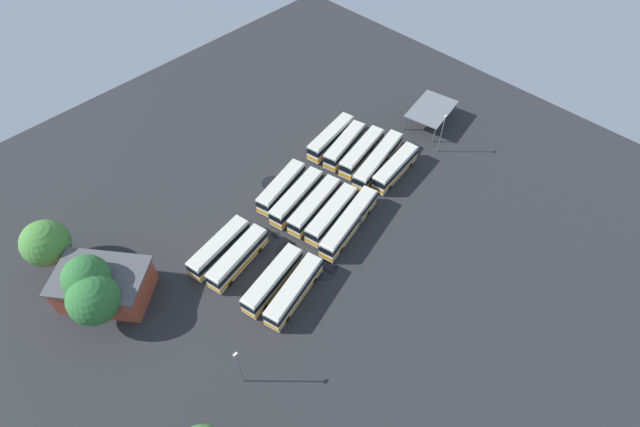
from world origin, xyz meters
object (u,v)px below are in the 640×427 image
(lamp_post_by_building, at_px, (442,133))
(tree_south_edge, at_px, (94,299))
(bus_row1_slot4, at_px, (349,222))
(maintenance_shelter, at_px, (432,109))
(bus_row0_slot2, at_px, (362,152))
(bus_row0_slot3, at_px, (378,160))
(bus_row0_slot1, at_px, (345,145))
(bus_row2_slot1, at_px, (238,258))
(bus_row0_slot0, at_px, (331,137))
(bus_row1_slot3, at_px, (332,214))
(bus_row1_slot2, at_px, (315,206))
(bus_row2_slot4, at_px, (294,291))
(bus_row2_slot3, at_px, (273,280))
(bus_row2_slot0, at_px, (219,248))
(bus_row0_slot4, at_px, (395,168))
(tree_west_edge, at_px, (86,278))
(lamp_post_near_entrance, at_px, (239,367))
(depot_building, at_px, (104,285))
(tree_northeast, at_px, (46,243))
(bus_row1_slot0, at_px, (281,187))
(bus_row1_slot1, at_px, (297,197))

(lamp_post_by_building, height_order, tree_south_edge, tree_south_edge)
(bus_row1_slot4, bearing_deg, maintenance_shelter, -167.85)
(maintenance_shelter, bearing_deg, bus_row0_slot2, -8.66)
(bus_row0_slot3, distance_m, lamp_post_by_building, 12.46)
(bus_row0_slot1, bearing_deg, lamp_post_by_building, 135.34)
(bus_row1_slot4, height_order, bus_row2_slot1, same)
(bus_row0_slot0, xyz_separation_m, bus_row1_slot3, (13.49, 12.88, -0.00))
(bus_row1_slot2, bearing_deg, bus_row2_slot4, 34.35)
(bus_row1_slot3, height_order, bus_row2_slot4, same)
(bus_row2_slot3, bearing_deg, bus_row2_slot0, -79.97)
(bus_row0_slot4, height_order, tree_west_edge, tree_west_edge)
(bus_row1_slot4, bearing_deg, bus_row0_slot3, -157.71)
(bus_row2_slot0, bearing_deg, bus_row0_slot2, 177.14)
(bus_row0_slot4, height_order, bus_row1_slot2, same)
(bus_row1_slot2, relative_size, lamp_post_near_entrance, 1.50)
(bus_row2_slot1, bearing_deg, bus_row0_slot4, 171.09)
(bus_row0_slot1, relative_size, maintenance_shelter, 1.05)
(bus_row2_slot1, distance_m, tree_west_edge, 20.53)
(maintenance_shelter, bearing_deg, bus_row1_slot2, 0.44)
(bus_row0_slot1, xyz_separation_m, maintenance_shelter, (-18.05, 6.04, 1.42))
(maintenance_shelter, relative_size, lamp_post_by_building, 1.32)
(bus_row0_slot3, xyz_separation_m, bus_row2_slot1, (30.80, -1.57, -0.00))
(bus_row0_slot0, relative_size, tree_south_edge, 1.38)
(bus_row0_slot1, distance_m, tree_west_edge, 47.68)
(tree_south_edge, bearing_deg, depot_building, -125.85)
(tree_northeast, distance_m, tree_west_edge, 10.60)
(bus_row0_slot3, height_order, lamp_post_by_building, lamp_post_by_building)
(bus_row2_slot0, relative_size, maintenance_shelter, 1.05)
(depot_building, height_order, lamp_post_near_entrance, lamp_post_near_entrance)
(bus_row2_slot0, bearing_deg, bus_row2_slot1, 102.57)
(bus_row0_slot0, height_order, depot_building, depot_building)
(bus_row0_slot3, height_order, lamp_post_near_entrance, lamp_post_near_entrance)
(bus_row0_slot3, relative_size, bus_row2_slot1, 1.24)
(bus_row0_slot2, bearing_deg, tree_west_edge, -8.75)
(bus_row0_slot4, height_order, bus_row2_slot0, same)
(bus_row1_slot2, bearing_deg, bus_row0_slot2, -169.18)
(bus_row0_slot3, bearing_deg, bus_row1_slot4, 22.29)
(bus_row1_slot0, relative_size, bus_row2_slot3, 0.96)
(bus_row0_slot0, relative_size, depot_building, 0.81)
(bus_row0_slot0, bearing_deg, tree_northeast, -13.02)
(bus_row2_slot3, height_order, maintenance_shelter, bus_row2_slot3)
(bus_row1_slot2, distance_m, bus_row2_slot3, 15.39)
(bus_row0_slot2, xyz_separation_m, lamp_post_by_building, (-11.43, 8.69, 2.75))
(bus_row0_slot2, distance_m, bus_row2_slot4, 30.90)
(bus_row0_slot3, height_order, depot_building, depot_building)
(tree_south_edge, distance_m, tree_west_edge, 3.31)
(bus_row2_slot0, bearing_deg, lamp_post_near_entrance, 59.72)
(bus_row1_slot1, distance_m, depot_building, 31.79)
(bus_row0_slot3, height_order, bus_row2_slot1, same)
(bus_row0_slot1, bearing_deg, bus_row1_slot3, 35.06)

